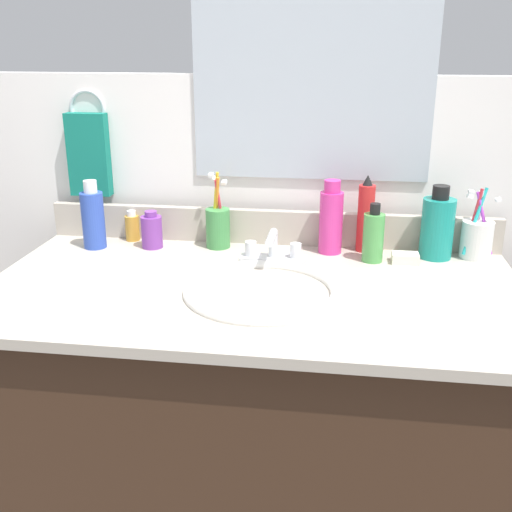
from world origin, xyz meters
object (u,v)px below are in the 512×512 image
Objects in this scene: bottle_oil_amber at (132,227)px; bottle_soap_pink at (331,220)px; soap_bar at (405,258)px; bottle_mouthwash_teal at (437,227)px; bottle_shampoo_blue at (93,218)px; bottle_spray_red at (366,216)px; faucet at (273,251)px; bottle_cream_purple at (152,231)px; cup_white_ceramic at (477,238)px; bottle_toner_green at (373,236)px; hand_towel at (89,155)px; cup_green at (218,226)px.

bottle_soap_pink is at bearing -2.85° from bottle_oil_amber.
bottle_soap_pink is 2.91× the size of soap_bar.
bottle_shampoo_blue is (-0.87, -0.04, -0.00)m from bottle_mouthwash_teal.
bottle_mouthwash_teal is 0.18m from bottle_spray_red.
bottle_cream_purple reaches higher than faucet.
cup_white_ceramic is (0.27, -0.01, -0.04)m from bottle_spray_red.
bottle_shampoo_blue is at bearing 179.58° from bottle_toner_green.
bottle_toner_green is 0.82× the size of cup_white_ceramic.
bottle_toner_green is (0.76, -0.12, -0.16)m from hand_towel.
cup_white_ceramic is at bearing 20.30° from soap_bar.
soap_bar is at bearing -8.64° from hand_towel.
cup_green is at bearing 173.20° from soap_bar.
bottle_mouthwash_teal is at bearing -172.96° from cup_white_ceramic.
hand_towel is 0.19m from bottle_shampoo_blue.
bottle_oil_amber is at bearing 163.05° from faucet.
bottle_toner_green is 0.56m from bottle_cream_purple.
cup_green is at bearing -179.27° from cup_white_ceramic.
hand_towel is 1.38× the size of faucet.
bottle_oil_amber is at bearing 178.98° from cup_white_ceramic.
hand_towel is 1.24× the size of bottle_shampoo_blue.
cup_white_ceramic reaches higher than soap_bar.
bottle_shampoo_blue is 0.11m from bottle_oil_amber.
hand_towel is 1.11× the size of cup_green.
cup_green is (-0.29, 0.00, -0.03)m from bottle_soap_pink.
faucet is 2.50× the size of soap_bar.
bottle_oil_amber is at bearing 143.73° from bottle_cream_purple.
bottle_spray_red is at bearing -0.13° from bottle_oil_amber.
bottle_mouthwash_teal is 0.87m from bottle_shampoo_blue.
bottle_soap_pink is at bearing 163.53° from soap_bar.
bottle_shampoo_blue reaches higher than bottle_cream_purple.
bottle_toner_green is 0.09m from soap_bar.
bottle_oil_amber reaches higher than soap_bar.
bottle_mouthwash_teal is 0.72m from bottle_cream_purple.
bottle_shampoo_blue is 0.15m from bottle_cream_purple.
bottle_oil_amber is at bearing 173.04° from bottle_toner_green.
bottle_soap_pink is 0.20m from soap_bar.
hand_towel reaches higher than bottle_oil_amber.
faucet is 0.88× the size of bottle_mouthwash_teal.
bottle_shampoo_blue reaches higher than bottle_oil_amber.
hand_towel is at bearing 175.33° from bottle_mouthwash_teal.
bottle_mouthwash_teal is at bearing -8.67° from bottle_spray_red.
bottle_cream_purple is 0.64m from soap_bar.
bottle_spray_red reaches higher than cup_white_ceramic.
bottle_mouthwash_teal is 0.55m from cup_green.
bottle_mouthwash_teal is 1.03× the size of cup_white_ceramic.
faucet is 0.86× the size of bottle_soap_pink.
hand_towel reaches higher than bottle_toner_green.
hand_towel reaches higher than soap_bar.
bottle_shampoo_blue is 1.82× the size of bottle_cream_purple.
bottle_mouthwash_teal is at bearing 34.45° from soap_bar.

